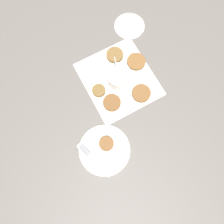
# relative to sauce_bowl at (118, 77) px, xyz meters

# --- Properties ---
(ground_plane) EXTENTS (4.00, 4.00, 0.00)m
(ground_plane) POSITION_rel_sauce_bowl_xyz_m (-0.03, -0.03, -0.03)
(ground_plane) COLOR #605B56
(napkin) EXTENTS (0.37, 0.35, 0.00)m
(napkin) POSITION_rel_sauce_bowl_xyz_m (0.00, -0.00, -0.03)
(napkin) COLOR white
(napkin) RESTS_ON ground_plane
(sauce_bowl) EXTENTS (0.11, 0.10, 0.13)m
(sauce_bowl) POSITION_rel_sauce_bowl_xyz_m (0.00, 0.00, 0.00)
(sauce_bowl) COLOR white
(sauce_bowl) RESTS_ON napkin
(fritter_0) EXTENTS (0.07, 0.07, 0.02)m
(fritter_0) POSITION_rel_sauce_bowl_xyz_m (0.11, -0.02, -0.02)
(fritter_0) COLOR brown
(fritter_0) RESTS_ON napkin
(fritter_1) EXTENTS (0.08, 0.08, 0.01)m
(fritter_1) POSITION_rel_sauce_bowl_xyz_m (-0.09, -0.07, -0.02)
(fritter_1) COLOR brown
(fritter_1) RESTS_ON napkin
(fritter_2) EXTENTS (0.06, 0.06, 0.01)m
(fritter_2) POSITION_rel_sauce_bowl_xyz_m (-0.03, 0.09, -0.02)
(fritter_2) COLOR brown
(fritter_2) RESTS_ON napkin
(fritter_3) EXTENTS (0.07, 0.07, 0.01)m
(fritter_3) POSITION_rel_sauce_bowl_xyz_m (-0.09, 0.06, -0.02)
(fritter_3) COLOR brown
(fritter_3) RESTS_ON napkin
(fritter_4) EXTENTS (0.08, 0.08, 0.01)m
(fritter_4) POSITION_rel_sauce_bowl_xyz_m (0.06, -0.10, -0.02)
(fritter_4) COLOR brown
(fritter_4) RESTS_ON napkin
(serving_plate) EXTENTS (0.20, 0.20, 0.02)m
(serving_plate) POSITION_rel_sauce_bowl_xyz_m (-0.27, 0.14, -0.02)
(serving_plate) COLOR white
(serving_plate) RESTS_ON ground_plane
(fritter_on_plate) EXTENTS (0.06, 0.06, 0.02)m
(fritter_on_plate) POSITION_rel_sauce_bowl_xyz_m (-0.25, 0.13, -0.00)
(fritter_on_plate) COLOR brown
(fritter_on_plate) RESTS_ON serving_plate
(fork) EXTENTS (0.16, 0.10, 0.00)m
(fork) POSITION_rel_sauce_bowl_xyz_m (-0.28, 0.20, -0.01)
(fork) COLOR silver
(fork) RESTS_ON serving_plate
(extra_saucer) EXTENTS (0.14, 0.14, 0.01)m
(extra_saucer) POSITION_rel_sauce_bowl_xyz_m (0.24, -0.13, -0.03)
(extra_saucer) COLOR white
(extra_saucer) RESTS_ON ground_plane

